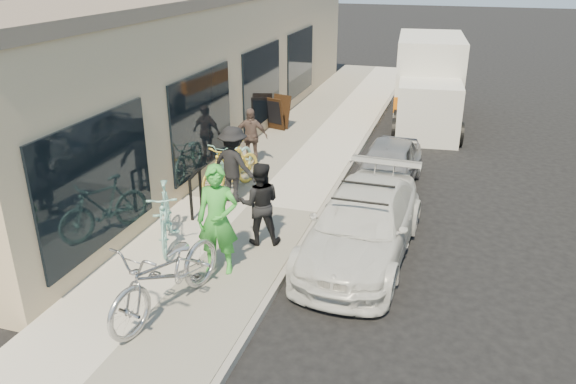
# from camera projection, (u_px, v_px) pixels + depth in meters

# --- Properties ---
(ground) EXTENTS (120.00, 120.00, 0.00)m
(ground) POSITION_uv_depth(u_px,v_px,m) (300.00, 301.00, 8.91)
(ground) COLOR black
(ground) RESTS_ON ground
(sidewalk) EXTENTS (3.00, 34.00, 0.15)m
(sidewalk) POSITION_uv_depth(u_px,v_px,m) (249.00, 207.00, 12.07)
(sidewalk) COLOR #B4AEA2
(sidewalk) RESTS_ON ground
(curb) EXTENTS (0.12, 34.00, 0.13)m
(curb) POSITION_uv_depth(u_px,v_px,m) (319.00, 216.00, 11.65)
(curb) COLOR gray
(curb) RESTS_ON ground
(storefront) EXTENTS (3.60, 20.00, 4.22)m
(storefront) POSITION_uv_depth(u_px,v_px,m) (206.00, 64.00, 16.55)
(storefront) COLOR tan
(storefront) RESTS_ON ground
(bike_rack) EXTENTS (0.13, 0.64, 0.91)m
(bike_rack) POSITION_uv_depth(u_px,v_px,m) (196.00, 189.00, 11.35)
(bike_rack) COLOR black
(bike_rack) RESTS_ON sidewalk
(sandwich_board) EXTENTS (0.76, 0.76, 1.00)m
(sandwich_board) POSITION_uv_depth(u_px,v_px,m) (277.00, 113.00, 17.05)
(sandwich_board) COLOR black
(sandwich_board) RESTS_ON sidewalk
(sedan_white) EXTENTS (1.93, 4.32, 1.27)m
(sedan_white) POSITION_uv_depth(u_px,v_px,m) (363.00, 225.00, 10.04)
(sedan_white) COLOR silver
(sedan_white) RESTS_ON ground
(sedan_silver) EXTENTS (1.47, 3.37, 1.13)m
(sedan_silver) POSITION_uv_depth(u_px,v_px,m) (387.00, 166.00, 12.99)
(sedan_silver) COLOR gray
(sedan_silver) RESTS_ON ground
(moving_truck) EXTENTS (2.53, 5.60, 2.67)m
(moving_truck) POSITION_uv_depth(u_px,v_px,m) (428.00, 85.00, 18.24)
(moving_truck) COLOR beige
(moving_truck) RESTS_ON ground
(tandem_bike) EXTENTS (1.30, 2.48, 1.24)m
(tandem_bike) POSITION_uv_depth(u_px,v_px,m) (168.00, 274.00, 8.19)
(tandem_bike) COLOR #AEAEB1
(tandem_bike) RESTS_ON sidewalk
(woman_rider) EXTENTS (0.76, 0.57, 1.88)m
(woman_rider) POSITION_uv_depth(u_px,v_px,m) (218.00, 220.00, 9.13)
(woman_rider) COLOR green
(woman_rider) RESTS_ON sidewalk
(man_standing) EXTENTS (0.90, 0.79, 1.56)m
(man_standing) POSITION_uv_depth(u_px,v_px,m) (260.00, 203.00, 10.13)
(man_standing) COLOR black
(man_standing) RESTS_ON sidewalk
(cruiser_bike_a) EXTENTS (1.27, 1.89, 1.11)m
(cruiser_bike_a) POSITION_uv_depth(u_px,v_px,m) (165.00, 216.00, 10.18)
(cruiser_bike_a) COLOR #87CABE
(cruiser_bike_a) RESTS_ON sidewalk
(cruiser_bike_b) EXTENTS (0.89, 1.93, 0.98)m
(cruiser_bike_b) POSITION_uv_depth(u_px,v_px,m) (232.00, 160.00, 13.15)
(cruiser_bike_b) COLOR #87CABE
(cruiser_bike_b) RESTS_ON sidewalk
(cruiser_bike_c) EXTENTS (1.12, 1.94, 1.12)m
(cruiser_bike_c) POSITION_uv_depth(u_px,v_px,m) (231.00, 167.00, 12.53)
(cruiser_bike_c) COLOR gold
(cruiser_bike_c) RESTS_ON sidewalk
(bystander_a) EXTENTS (1.20, 0.88, 1.66)m
(bystander_a) POSITION_uv_depth(u_px,v_px,m) (233.00, 165.00, 11.87)
(bystander_a) COLOR black
(bystander_a) RESTS_ON sidewalk
(bystander_b) EXTENTS (0.91, 0.55, 1.45)m
(bystander_b) POSITION_uv_depth(u_px,v_px,m) (251.00, 137.00, 14.06)
(bystander_b) COLOR brown
(bystander_b) RESTS_ON sidewalk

